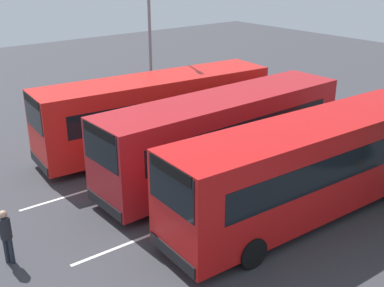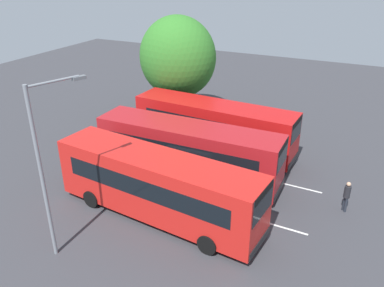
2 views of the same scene
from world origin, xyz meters
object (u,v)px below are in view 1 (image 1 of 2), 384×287
Objects in this scene: bus_center_right at (308,166)px; street_lamp at (151,34)px; bus_center_left at (224,134)px; pedestrian at (6,233)px; bus_far_left at (156,110)px.

bus_center_right is 12.51m from street_lamp.
bus_center_right is at bearing 90.44° from bus_center_left.
bus_center_right is (-0.07, 3.95, 0.00)m from bus_center_left.
street_lamp reaches higher than pedestrian.
pedestrian is (8.64, -3.52, -0.80)m from bus_center_right.
bus_center_left is at bearing 4.15° from street_lamp.
bus_center_left is at bearing 100.64° from bus_far_left.
bus_far_left is 1.43× the size of street_lamp.
bus_far_left is 4.03m from bus_center_left.
street_lamp reaches higher than bus_far_left.
bus_center_left is at bearing -85.86° from bus_center_right.
pedestrian is at bearing -18.97° from bus_center_right.
street_lamp is at bearing -105.98° from bus_center_left.
bus_center_left is 8.62m from pedestrian.
bus_center_right is 6.44× the size of pedestrian.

